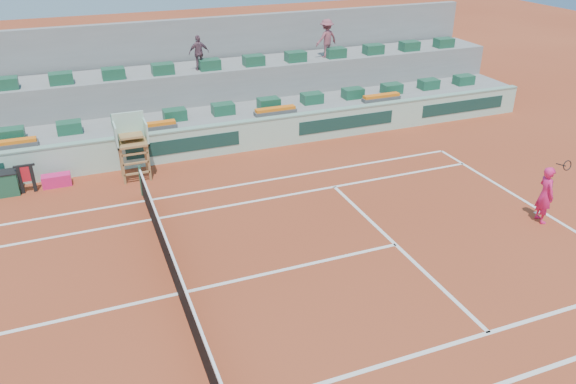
{
  "coord_description": "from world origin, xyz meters",
  "views": [
    {
      "loc": [
        -1.65,
        -11.82,
        8.77
      ],
      "look_at": [
        4.0,
        2.5,
        1.0
      ],
      "focal_mm": 35.0,
      "sensor_mm": 36.0,
      "label": 1
    }
  ],
  "objects_px": {
    "umpire_chair": "(131,138)",
    "player_bag": "(57,180)",
    "tennis_player": "(545,194)",
    "drink_cooler_a": "(8,183)"
  },
  "relations": [
    {
      "from": "umpire_chair",
      "to": "drink_cooler_a",
      "type": "bearing_deg",
      "value": 177.02
    },
    {
      "from": "player_bag",
      "to": "umpire_chair",
      "type": "distance_m",
      "value": 3.03
    },
    {
      "from": "player_bag",
      "to": "drink_cooler_a",
      "type": "bearing_deg",
      "value": -176.67
    },
    {
      "from": "tennis_player",
      "to": "umpire_chair",
      "type": "bearing_deg",
      "value": 145.12
    },
    {
      "from": "umpire_chair",
      "to": "player_bag",
      "type": "bearing_deg",
      "value": 173.49
    },
    {
      "from": "player_bag",
      "to": "drink_cooler_a",
      "type": "relative_size",
      "value": 1.15
    },
    {
      "from": "umpire_chair",
      "to": "tennis_player",
      "type": "bearing_deg",
      "value": -34.88
    },
    {
      "from": "drink_cooler_a",
      "to": "umpire_chair",
      "type": "bearing_deg",
      "value": -2.98
    },
    {
      "from": "player_bag",
      "to": "tennis_player",
      "type": "bearing_deg",
      "value": -30.33
    },
    {
      "from": "player_bag",
      "to": "tennis_player",
      "type": "height_order",
      "value": "tennis_player"
    }
  ]
}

